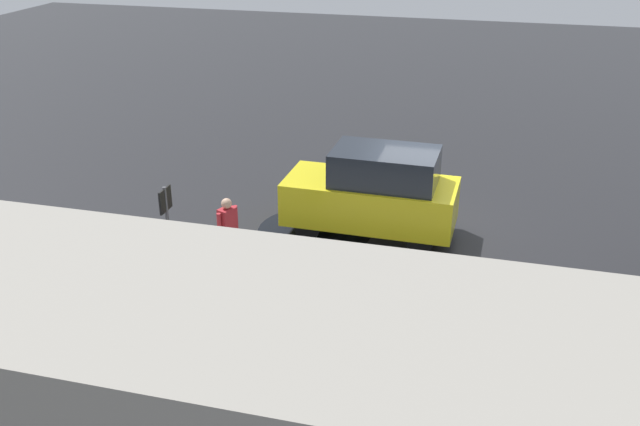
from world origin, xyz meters
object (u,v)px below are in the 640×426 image
(moving_hatchback, at_px, (374,192))
(pedestrian, at_px, (228,228))
(fire_hydrant, at_px, (260,264))
(sign_post, at_px, (168,228))

(moving_hatchback, relative_size, pedestrian, 2.43)
(fire_hydrant, distance_m, pedestrian, 1.02)
(pedestrian, height_order, sign_post, sign_post)
(moving_hatchback, relative_size, sign_post, 1.64)
(fire_hydrant, relative_size, pedestrian, 0.50)
(moving_hatchback, height_order, fire_hydrant, moving_hatchback)
(moving_hatchback, height_order, pedestrian, moving_hatchback)
(moving_hatchback, distance_m, fire_hydrant, 3.40)
(fire_hydrant, relative_size, sign_post, 0.33)
(pedestrian, bearing_deg, moving_hatchback, -136.32)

